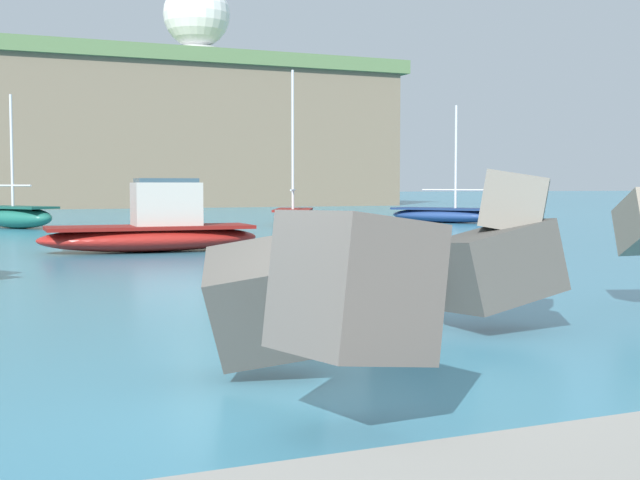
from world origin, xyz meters
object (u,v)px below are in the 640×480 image
object	(u,v)px
boat_near_centre	(293,215)
boat_mid_right	(18,216)
mooring_buoy_inner	(328,216)
radar_dome	(197,23)
boat_mid_left	(447,214)
boat_mid_centre	(154,230)

from	to	relation	value
boat_near_centre	boat_mid_right	size ratio (longest dim) A/B	1.24
mooring_buoy_inner	radar_dome	world-z (taller)	radar_dome
boat_mid_right	radar_dome	bearing A→B (deg)	65.87
mooring_buoy_inner	radar_dome	bearing A→B (deg)	82.10
boat_near_centre	mooring_buoy_inner	xyz separation A→B (m)	(3.81, 4.43, -0.23)
boat_near_centre	boat_mid_right	distance (m)	12.31
boat_mid_right	radar_dome	world-z (taller)	radar_dome
boat_mid_left	boat_mid_centre	xyz separation A→B (m)	(-17.68, -12.58, 0.20)
boat_mid_left	boat_mid_right	size ratio (longest dim) A/B	1.04
boat_mid_centre	mooring_buoy_inner	distance (m)	22.64
boat_mid_right	boat_near_centre	bearing A→B (deg)	-8.09
boat_mid_left	mooring_buoy_inner	bearing A→B (deg)	126.30
boat_near_centre	radar_dome	distance (m)	56.39
boat_mid_centre	boat_mid_right	world-z (taller)	boat_mid_right
boat_mid_right	mooring_buoy_inner	size ratio (longest dim) A/B	13.12
boat_mid_left	boat_mid_right	bearing A→B (deg)	172.09
mooring_buoy_inner	boat_mid_centre	bearing A→B (deg)	-127.11
boat_mid_centre	radar_dome	xyz separation A→B (m)	(20.29, 65.88, 18.30)
boat_near_centre	radar_dome	size ratio (longest dim) A/B	0.70
mooring_buoy_inner	boat_near_centre	bearing A→B (deg)	-130.70
boat_mid_right	mooring_buoy_inner	world-z (taller)	boat_mid_right
boat_near_centre	mooring_buoy_inner	world-z (taller)	boat_near_centre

